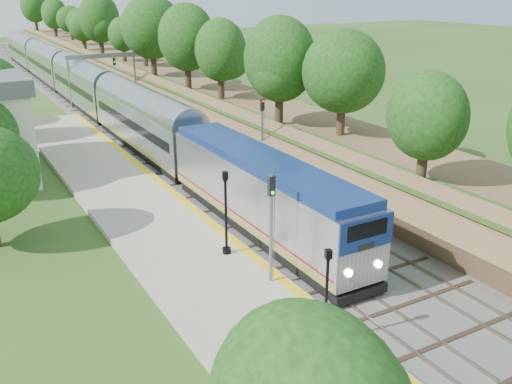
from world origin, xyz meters
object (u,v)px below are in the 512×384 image
train (85,89)px  signal_platform (271,217)px  lamppost_mid (326,300)px  signal_gantry (102,66)px  signal_farside (262,126)px  lamppost_far (226,218)px

train → signal_platform: signal_platform is taller
train → lamppost_mid: bearing=-93.8°
signal_gantry → signal_farside: (3.73, -31.90, -1.17)m
signal_gantry → train: (-2.47, -1.05, -2.47)m
signal_platform → signal_farside: signal_platform is taller
signal_gantry → signal_platform: signal_gantry is taller
lamppost_mid → signal_farside: bearing=66.0°
lamppost_mid → signal_farside: signal_farside is taller
lamppost_far → train: bearing=85.5°
train → lamppost_far: (-3.40, -43.45, 0.11)m
signal_gantry → lamppost_mid: (-5.93, -53.56, -2.63)m
lamppost_far → signal_platform: 4.06m
signal_gantry → lamppost_far: signal_gantry is taller
lamppost_mid → signal_platform: (0.56, 5.25, 1.60)m
lamppost_mid → signal_farside: (9.66, 21.65, 1.46)m
signal_platform → lamppost_mid: bearing=-96.1°
train → signal_farside: bearing=-78.6°
signal_gantry → signal_platform: size_ratio=1.51×
train → signal_platform: (-2.90, -47.26, 1.44)m
lamppost_mid → signal_platform: bearing=83.9°
train → lamppost_mid: 52.62m
train → signal_farside: 31.49m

